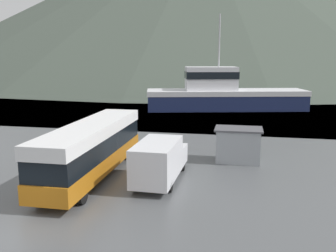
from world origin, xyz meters
The scene contains 8 objects.
ground_plane centered at (0.00, 0.00, 0.00)m, with size 400.00×400.00×0.00m, color #515456.
water_surface centered at (0.00, 141.40, 0.00)m, with size 240.00×240.00×0.00m, color #475B6B.
tour_bus centered at (0.35, 7.81, 1.86)m, with size 2.57×12.05×3.30m.
delivery_van centered at (4.55, 7.77, 1.31)m, with size 2.27×6.42×2.49m.
fishing_boat centered at (6.58, 38.12, 2.13)m, with size 21.96×10.00×12.57m.
storage_bin centered at (-3.23, 12.10, 0.66)m, with size 1.35×1.18×1.30m.
dock_kiosk centered at (9.01, 12.85, 1.20)m, with size 3.24×2.21×2.37m.
mooring_bollard centered at (9.25, 19.42, 0.36)m, with size 0.32×0.32×0.66m.
Camera 1 is at (9.16, -12.90, 7.39)m, focal length 40.00 mm.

